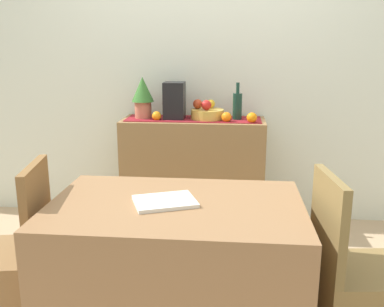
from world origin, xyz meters
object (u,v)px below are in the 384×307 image
(fruit_bowl, at_px, (207,114))
(open_book, at_px, (165,202))
(potted_plant, at_px, (143,95))
(dining_table, at_px, (177,274))
(coffee_maker, at_px, (174,101))
(chair_near_window, at_px, (11,284))
(sideboard_console, at_px, (193,173))
(chair_by_corner, at_px, (356,303))
(wine_bottle, at_px, (237,106))

(fruit_bowl, bearing_deg, open_book, -94.17)
(potted_plant, bearing_deg, dining_table, -72.81)
(coffee_maker, bearing_deg, potted_plant, 180.00)
(fruit_bowl, distance_m, chair_near_window, 1.85)
(potted_plant, bearing_deg, sideboard_console, 0.00)
(sideboard_console, relative_size, chair_near_window, 1.24)
(coffee_maker, height_order, dining_table, coffee_maker)
(potted_plant, distance_m, chair_by_corner, 2.13)
(dining_table, distance_m, open_book, 0.38)
(potted_plant, bearing_deg, coffee_maker, 0.00)
(coffee_maker, distance_m, dining_table, 1.62)
(sideboard_console, xyz_separation_m, dining_table, (0.05, -1.46, -0.07))
(coffee_maker, relative_size, potted_plant, 0.88)
(wine_bottle, bearing_deg, chair_by_corner, -68.65)
(sideboard_console, xyz_separation_m, coffee_maker, (-0.15, 0.00, 0.59))
(potted_plant, height_order, chair_by_corner, potted_plant)
(coffee_maker, distance_m, potted_plant, 0.25)
(potted_plant, xyz_separation_m, chair_by_corner, (1.31, -1.47, -0.81))
(wine_bottle, xyz_separation_m, chair_near_window, (-1.15, -1.46, -0.73))
(fruit_bowl, xyz_separation_m, coffee_maker, (-0.26, 0.00, 0.10))
(sideboard_console, relative_size, coffee_maker, 3.88)
(open_book, bearing_deg, sideboard_console, 68.81)
(potted_plant, height_order, chair_near_window, potted_plant)
(potted_plant, relative_size, chair_by_corner, 0.36)
(coffee_maker, bearing_deg, open_book, -84.11)
(fruit_bowl, distance_m, wine_bottle, 0.24)
(sideboard_console, bearing_deg, fruit_bowl, 0.00)
(potted_plant, relative_size, dining_table, 0.27)
(potted_plant, bearing_deg, fruit_bowl, 0.00)
(open_book, bearing_deg, fruit_bowl, 64.54)
(wine_bottle, bearing_deg, fruit_bowl, 180.00)
(sideboard_console, xyz_separation_m, chair_by_corner, (0.91, -1.47, -0.18))
(wine_bottle, relative_size, potted_plant, 0.88)
(dining_table, height_order, chair_near_window, chair_near_window)
(coffee_maker, relative_size, chair_by_corner, 0.32)
(dining_table, xyz_separation_m, chair_near_window, (-0.86, 0.00, -0.10))
(chair_near_window, bearing_deg, dining_table, -0.18)
(open_book, xyz_separation_m, chair_by_corner, (0.91, 0.01, -0.48))
(fruit_bowl, height_order, chair_near_window, fruit_bowl)
(wine_bottle, relative_size, chair_by_corner, 0.32)
(coffee_maker, bearing_deg, dining_table, -82.11)
(wine_bottle, relative_size, chair_near_window, 0.32)
(wine_bottle, xyz_separation_m, open_book, (-0.34, -1.47, -0.25))
(sideboard_console, height_order, fruit_bowl, fruit_bowl)
(fruit_bowl, xyz_separation_m, potted_plant, (-0.51, 0.00, 0.14))
(wine_bottle, distance_m, chair_near_window, 2.00)
(sideboard_console, bearing_deg, wine_bottle, 0.00)
(fruit_bowl, relative_size, wine_bottle, 0.89)
(chair_by_corner, bearing_deg, fruit_bowl, 118.76)
(dining_table, bearing_deg, wine_bottle, 78.87)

